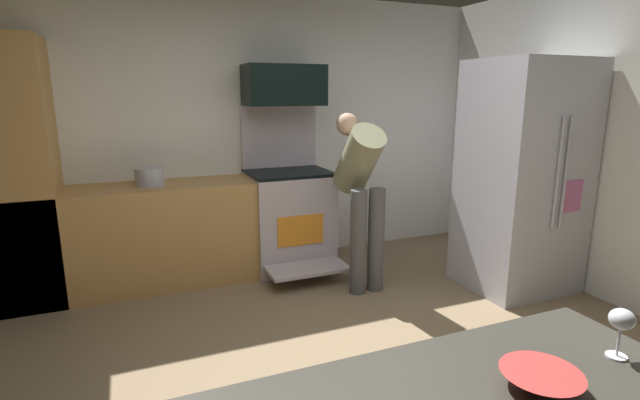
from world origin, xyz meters
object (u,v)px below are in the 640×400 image
wine_glass_far (622,322)px  microwave (284,85)px  mixing_bowl_small (541,381)px  oven_range (289,215)px  person_cook (361,187)px  stock_pot (150,177)px  refrigerator (522,178)px

wine_glass_far → microwave: bearing=88.6°
microwave → mixing_bowl_small: size_ratio=3.39×
oven_range → microwave: microwave is taller
microwave → person_cook: size_ratio=0.49×
oven_range → microwave: (0.00, 0.09, 1.23)m
microwave → oven_range: bearing=-90.0°
oven_range → stock_pot: 1.33m
mixing_bowl_small → stock_pot: stock_pot is taller
refrigerator → person_cook: 1.38m
microwave → wine_glass_far: bearing=-91.4°
stock_pot → microwave: bearing=3.7°
person_cook → stock_pot: (-1.66, 0.72, 0.08)m
oven_range → person_cook: oven_range is taller
person_cook → wine_glass_far: (-0.50, -2.66, 0.12)m
person_cook → mixing_bowl_small: person_cook is taller
person_cook → refrigerator: bearing=-21.7°
microwave → stock_pot: (-1.25, -0.08, -0.77)m
oven_range → person_cook: 0.91m
refrigerator → person_cook: (-1.28, 0.51, -0.08)m
person_cook → wine_glass_far: person_cook is taller
oven_range → mixing_bowl_small: size_ratio=7.14×
refrigerator → oven_range: bearing=144.2°
mixing_bowl_small → stock_pot: bearing=103.6°
person_cook → mixing_bowl_small: 2.82m
microwave → refrigerator: 2.28m
mixing_bowl_small → stock_pot: size_ratio=0.89×
oven_range → mixing_bowl_small: (-0.42, -3.40, 0.41)m
oven_range → refrigerator: bearing=-35.8°
mixing_bowl_small → oven_range: bearing=82.9°
microwave → stock_pot: size_ratio=3.03×
refrigerator → mixing_bowl_small: (-2.11, -2.18, -0.05)m
mixing_bowl_small → stock_pot: 3.51m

